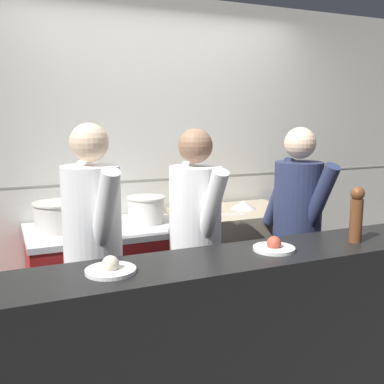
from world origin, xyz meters
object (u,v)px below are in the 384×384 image
chef_head_cook (93,250)px  sauce_pot (146,209)px  mixing_bowl_steel (244,205)px  chef_line (297,231)px  stock_pot (57,216)px  chefs_knife (216,214)px  plated_dish_main (111,268)px  plated_dish_appetiser (274,247)px  chef_sous (195,242)px  oven_range (107,286)px  pepper_mill (356,213)px

chef_head_cook → sauce_pot: bearing=41.7°
mixing_bowl_steel → chef_line: (0.04, -0.66, -0.07)m
stock_pot → chef_head_cook: chef_head_cook is taller
mixing_bowl_steel → chefs_knife: mixing_bowl_steel is taller
plated_dish_main → chef_line: (1.41, 0.51, -0.09)m
plated_dish_appetiser → chef_head_cook: chef_head_cook is taller
chef_head_cook → chef_sous: bearing=-9.3°
sauce_pot → chef_line: (0.87, -0.66, -0.10)m
plated_dish_appetiser → chef_head_cook: bearing=147.3°
mixing_bowl_steel → plated_dish_appetiser: size_ratio=0.91×
plated_dish_appetiser → chefs_knife: bearing=80.1°
stock_pot → chef_sous: (0.76, -0.64, -0.10)m
mixing_bowl_steel → chef_line: size_ratio=0.13×
sauce_pot → oven_range: bearing=-177.4°
sauce_pot → pepper_mill: bearing=-54.7°
chef_head_cook → mixing_bowl_steel: bearing=16.2°
oven_range → sauce_pot: 0.63m
chef_head_cook → chef_sous: chef_head_cook is taller
chef_sous → chef_line: 0.75m
oven_range → plated_dish_main: 1.29m
pepper_mill → chef_head_cook: size_ratio=0.20×
chef_head_cook → chef_line: chef_head_cook is taller
sauce_pot → plated_dish_main: 1.28m
sauce_pot → chef_head_cook: 0.81m
stock_pot → plated_dish_appetiser: size_ratio=1.46×
stock_pot → chefs_knife: bearing=-6.0°
oven_range → plated_dish_main: bearing=-101.2°
sauce_pot → pepper_mill: pepper_mill is taller
mixing_bowl_steel → chef_head_cook: size_ratio=0.13×
plated_dish_main → chef_line: size_ratio=0.15×
mixing_bowl_steel → sauce_pot: bearing=-179.9°
mixing_bowl_steel → plated_dish_appetiser: bearing=-112.5°
chefs_knife → plated_dish_main: plated_dish_main is taller
oven_range → plated_dish_main: plated_dish_main is taller
sauce_pot → plated_dish_main: bearing=-114.8°
plated_dish_main → chef_head_cook: chef_head_cook is taller
plated_dish_main → chef_head_cook: bearing=87.4°
plated_dish_appetiser → chef_sous: (-0.22, 0.54, -0.09)m
plated_dish_appetiser → plated_dish_main: bearing=179.7°
chefs_knife → chef_line: bearing=-58.2°
chefs_knife → chef_head_cook: (-1.04, -0.51, -0.02)m
sauce_pot → pepper_mill: size_ratio=0.87×
oven_range → plated_dish_appetiser: plated_dish_appetiser is taller
stock_pot → plated_dish_appetiser: bearing=-50.5°
mixing_bowl_steel → plated_dish_main: 1.80m
chefs_knife → pepper_mill: 1.17m
sauce_pot → mixing_bowl_steel: sauce_pot is taller
chefs_knife → pepper_mill: size_ratio=1.09×
plated_dish_appetiser → stock_pot: bearing=129.5°
chef_sous → chef_line: bearing=-6.5°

